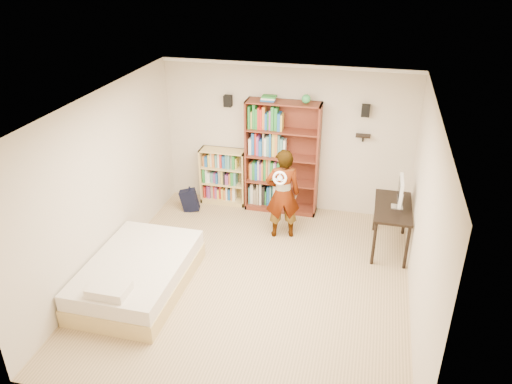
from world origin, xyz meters
TOP-DOWN VIEW (x-y plane):
  - ground at (0.00, 0.00)m, footprint 4.50×5.00m
  - room_shell at (0.00, 0.00)m, footprint 4.52×5.02m
  - crown_molding at (0.00, 0.00)m, footprint 4.50×5.00m
  - speaker_left at (-1.05, 2.40)m, footprint 0.14×0.12m
  - speaker_right at (1.35, 2.40)m, footprint 0.14×0.12m
  - wall_shelf at (1.35, 2.41)m, footprint 0.25×0.16m
  - tall_bookshelf at (-0.03, 2.31)m, footprint 1.31×0.38m
  - low_bookshelf at (-1.16, 2.34)m, footprint 0.86×0.32m
  - computer_desk at (1.94, 1.41)m, footprint 0.57×1.14m
  - imac at (2.00, 1.38)m, footprint 0.16×0.50m
  - daybed at (-1.57, -0.55)m, footprint 1.32×2.04m
  - person at (0.16, 1.40)m, footprint 0.66×0.53m
  - wii_wheel at (0.16, 1.10)m, footprint 0.23×0.09m
  - navy_bag at (-1.68, 1.85)m, footprint 0.36×0.27m

SIDE VIEW (x-z plane):
  - ground at x=0.00m, z-range -0.01..0.01m
  - navy_bag at x=-1.68m, z-range 0.00..0.44m
  - daybed at x=-1.57m, z-range 0.00..0.60m
  - computer_desk at x=1.94m, z-range 0.00..0.78m
  - low_bookshelf at x=-1.16m, z-range 0.00..1.08m
  - person at x=0.16m, z-range 0.00..1.58m
  - imac at x=2.00m, z-range 0.78..1.28m
  - tall_bookshelf at x=-0.03m, z-range 0.00..2.08m
  - wii_wheel at x=0.16m, z-range 1.10..1.33m
  - wall_shelf at x=1.35m, z-range 1.54..1.56m
  - room_shell at x=0.00m, z-range 0.41..3.12m
  - speaker_left at x=-1.05m, z-range 1.90..2.10m
  - speaker_right at x=1.35m, z-range 1.90..2.10m
  - crown_molding at x=0.00m, z-range 2.64..2.70m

